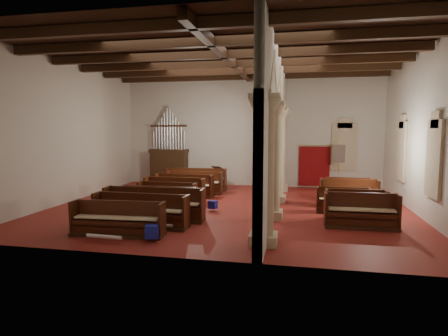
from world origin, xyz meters
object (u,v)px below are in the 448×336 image
at_px(lectern, 218,179).
at_px(processional_banner, 338,175).
at_px(nave_pew_0, 118,224).
at_px(aisle_pew_0, 361,216).
at_px(pipe_organ, 169,160).

height_order(lectern, processional_banner, processional_banner).
relative_size(processional_banner, nave_pew_0, 0.89).
distance_m(nave_pew_0, aisle_pew_0, 7.58).
height_order(lectern, nave_pew_0, lectern).
bearing_deg(nave_pew_0, processional_banner, 49.65).
bearing_deg(aisle_pew_0, nave_pew_0, -162.40).
bearing_deg(processional_banner, lectern, -168.99).
bearing_deg(nave_pew_0, lectern, 80.48).
xyz_separation_m(processional_banner, aisle_pew_0, (0.02, -7.15, -0.44)).
relative_size(pipe_organ, aisle_pew_0, 1.93).
bearing_deg(nave_pew_0, pipe_organ, 97.99).
distance_m(lectern, processional_banner, 6.20).
relative_size(pipe_organ, lectern, 3.65).
xyz_separation_m(pipe_organ, lectern, (2.99, -0.83, -0.87)).
distance_m(lectern, aisle_pew_0, 9.22).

